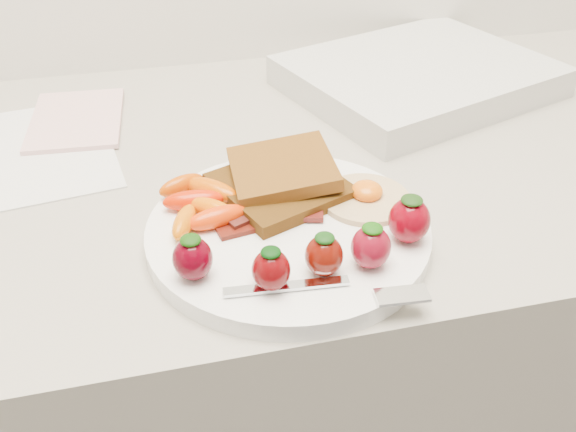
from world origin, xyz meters
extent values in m
cube|color=gray|center=(0.00, 1.70, 0.45)|extent=(2.00, 0.60, 0.90)
cylinder|color=white|center=(0.02, 1.54, 0.91)|extent=(0.27, 0.27, 0.02)
cube|color=black|center=(0.03, 1.59, 0.93)|extent=(0.15, 0.15, 0.01)
cube|color=#462707|center=(0.03, 1.60, 0.94)|extent=(0.11, 0.11, 0.02)
cylinder|color=beige|center=(0.11, 1.56, 0.92)|extent=(0.11, 0.11, 0.01)
ellipsoid|color=orange|center=(0.11, 1.56, 0.93)|extent=(0.04, 0.04, 0.02)
cube|color=#310A02|center=(0.00, 1.54, 0.92)|extent=(0.09, 0.04, 0.00)
cube|color=#49080C|center=(0.02, 1.55, 0.92)|extent=(0.09, 0.04, 0.00)
cube|color=black|center=(0.01, 1.56, 0.92)|extent=(0.09, 0.06, 0.00)
ellipsoid|color=red|center=(-0.06, 1.58, 0.93)|extent=(0.06, 0.03, 0.02)
ellipsoid|color=#E66200|center=(-0.04, 1.56, 0.93)|extent=(0.05, 0.05, 0.02)
ellipsoid|color=#DD6503|center=(-0.07, 1.55, 0.93)|extent=(0.04, 0.05, 0.02)
ellipsoid|color=#CE5000|center=(-0.04, 1.60, 0.93)|extent=(0.06, 0.06, 0.02)
ellipsoid|color=#C24400|center=(-0.07, 1.61, 0.93)|extent=(0.05, 0.04, 0.02)
ellipsoid|color=#E73503|center=(-0.04, 1.55, 0.93)|extent=(0.06, 0.03, 0.02)
ellipsoid|color=#48000C|center=(-0.07, 1.48, 0.94)|extent=(0.03, 0.03, 0.04)
ellipsoid|color=#103706|center=(-0.07, 1.48, 0.96)|extent=(0.02, 0.02, 0.01)
ellipsoid|color=#540407|center=(-0.01, 1.45, 0.94)|extent=(0.03, 0.03, 0.04)
ellipsoid|color=black|center=(-0.01, 1.45, 0.95)|extent=(0.02, 0.02, 0.01)
ellipsoid|color=#530B04|center=(0.04, 1.46, 0.94)|extent=(0.03, 0.03, 0.04)
ellipsoid|color=#0E350A|center=(0.04, 1.46, 0.96)|extent=(0.02, 0.02, 0.01)
ellipsoid|color=maroon|center=(0.08, 1.46, 0.94)|extent=(0.03, 0.03, 0.04)
ellipsoid|color=#124A08|center=(0.08, 1.46, 0.96)|extent=(0.02, 0.02, 0.01)
ellipsoid|color=#70000D|center=(0.12, 1.49, 0.94)|extent=(0.04, 0.04, 0.04)
ellipsoid|color=#15340C|center=(0.12, 1.49, 0.96)|extent=(0.02, 0.02, 0.01)
cube|color=silver|center=(0.00, 1.45, 0.92)|extent=(0.11, 0.02, 0.00)
cube|color=white|center=(0.09, 1.42, 0.92)|extent=(0.05, 0.02, 0.00)
cube|color=silver|center=(-0.23, 1.77, 0.90)|extent=(0.21, 0.26, 0.00)
cube|color=beige|center=(-0.18, 1.84, 0.91)|extent=(0.12, 0.17, 0.01)
cube|color=silver|center=(0.28, 1.83, 0.92)|extent=(0.40, 0.36, 0.04)
camera|label=1|loc=(-0.09, 1.06, 1.28)|focal=40.00mm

